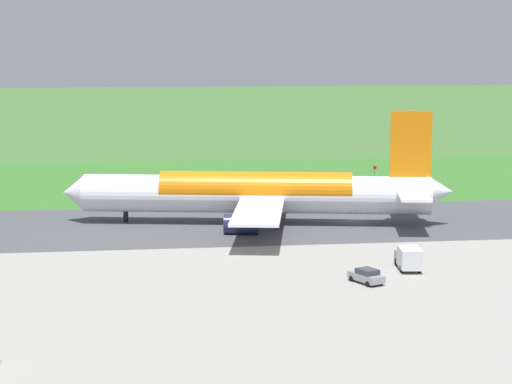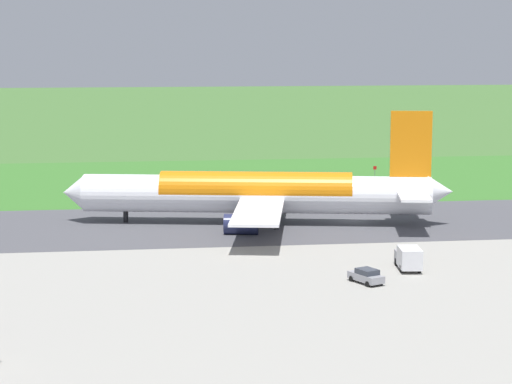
{
  "view_description": "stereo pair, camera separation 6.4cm",
  "coord_description": "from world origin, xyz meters",
  "px_view_note": "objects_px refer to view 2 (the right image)",
  "views": [
    {
      "loc": [
        32.5,
        137.76,
        25.62
      ],
      "look_at": [
        13.69,
        0.0,
        4.5
      ],
      "focal_mm": 71.51,
      "sensor_mm": 36.0,
      "label": 1
    },
    {
      "loc": [
        32.44,
        137.77,
        25.62
      ],
      "look_at": [
        13.69,
        0.0,
        4.5
      ],
      "focal_mm": 71.51,
      "sensor_mm": 36.0,
      "label": 2
    }
  ],
  "objects_px": {
    "airliner_main": "(259,193)",
    "service_truck_baggage": "(408,258)",
    "traffic_cone_orange": "(344,183)",
    "service_car_ops": "(366,276)",
    "no_stopping_sign": "(375,173)"
  },
  "relations": [
    {
      "from": "airliner_main",
      "to": "service_car_ops",
      "type": "relative_size",
      "value": 11.78
    },
    {
      "from": "service_truck_baggage",
      "to": "traffic_cone_orange",
      "type": "distance_m",
      "value": 67.09
    },
    {
      "from": "airliner_main",
      "to": "service_truck_baggage",
      "type": "bearing_deg",
      "value": 112.65
    },
    {
      "from": "no_stopping_sign",
      "to": "traffic_cone_orange",
      "type": "height_order",
      "value": "no_stopping_sign"
    },
    {
      "from": "service_car_ops",
      "to": "traffic_cone_orange",
      "type": "distance_m",
      "value": 73.52
    },
    {
      "from": "traffic_cone_orange",
      "to": "service_car_ops",
      "type": "bearing_deg",
      "value": 79.23
    },
    {
      "from": "service_truck_baggage",
      "to": "service_car_ops",
      "type": "xyz_separation_m",
      "value": [
        6.17,
        5.57,
        -0.56
      ]
    },
    {
      "from": "service_truck_baggage",
      "to": "service_car_ops",
      "type": "relative_size",
      "value": 1.32
    },
    {
      "from": "airliner_main",
      "to": "service_truck_baggage",
      "type": "relative_size",
      "value": 8.96
    },
    {
      "from": "airliner_main",
      "to": "service_truck_baggage",
      "type": "xyz_separation_m",
      "value": [
        -12.62,
        30.25,
        -2.95
      ]
    },
    {
      "from": "no_stopping_sign",
      "to": "traffic_cone_orange",
      "type": "distance_m",
      "value": 6.84
    },
    {
      "from": "no_stopping_sign",
      "to": "airliner_main",
      "type": "bearing_deg",
      "value": 55.74
    },
    {
      "from": "no_stopping_sign",
      "to": "service_truck_baggage",
      "type": "bearing_deg",
      "value": 78.69
    },
    {
      "from": "service_truck_baggage",
      "to": "no_stopping_sign",
      "type": "relative_size",
      "value": 2.14
    },
    {
      "from": "airliner_main",
      "to": "traffic_cone_orange",
      "type": "height_order",
      "value": "airliner_main"
    }
  ]
}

